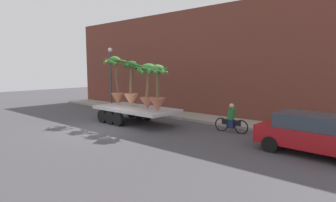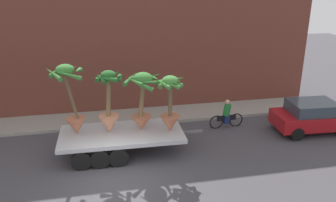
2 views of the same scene
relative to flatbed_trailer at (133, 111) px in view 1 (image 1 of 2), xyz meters
The scene contains 11 objects.
ground_plane 2.45m from the flatbed_trailer, 94.78° to the right, with size 60.00×60.00×0.00m, color #423F44.
sidewalk 3.85m from the flatbed_trailer, 92.94° to the left, with size 24.00×2.20×0.15m, color gray.
building_facade 6.23m from the flatbed_trailer, 92.03° to the left, with size 24.00×1.20×7.45m, color brown.
flatbed_trailer is the anchor object (origin of this frame).
potted_palm_rear 2.76m from the flatbed_trailer, ahead, with size 1.38×1.37×2.53m.
potted_palm_middle 1.49m from the flatbed_trailer, 156.79° to the left, with size 1.17×1.24×2.78m.
potted_palm_front 2.04m from the flatbed_trailer, ahead, with size 1.77×1.76×2.62m.
potted_palm_extra 2.47m from the flatbed_trailer, behind, with size 1.51×1.51×3.11m.
cyclist 5.94m from the flatbed_trailer, 16.05° to the left, with size 1.84×0.37×1.54m.
parked_car 9.82m from the flatbed_trailer, ahead, with size 4.16×2.12×1.58m.
street_lamp 7.06m from the flatbed_trailer, 153.21° to the left, with size 0.36×0.36×4.83m.
Camera 1 is at (12.40, -8.80, 3.31)m, focal length 29.15 mm.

